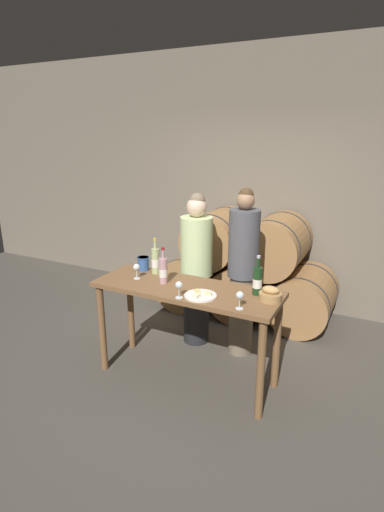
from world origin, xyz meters
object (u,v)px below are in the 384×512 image
wine_bottle_red (257,281)px  wine_glass_far_left (137,268)px  bread_basket (270,295)px  wine_bottle_rose (163,270)px  blue_crock (143,263)px  tasting_table (186,302)px  wine_glass_center (240,296)px  wine_glass_left (179,286)px  wine_bottle_white (155,261)px  person_left (196,269)px  person_right (243,272)px  cheese_plate (200,295)px

wine_bottle_red → wine_glass_far_left: bearing=-172.9°
wine_bottle_red → bread_basket: bearing=-26.3°
wine_bottle_red → wine_glass_far_left: wine_bottle_red is taller
wine_bottle_rose → wine_bottle_red: bearing=8.3°
wine_bottle_rose → blue_crock: wine_bottle_rose is taller
tasting_table → wine_bottle_rose: (-0.23, 0.00, 0.26)m
wine_bottle_rose → wine_glass_center: size_ratio=2.33×
wine_bottle_red → bread_basket: (0.13, -0.07, -0.07)m
bread_basket → wine_glass_far_left: 1.23m
wine_glass_left → blue_crock: bearing=145.0°
wine_bottle_white → wine_bottle_rose: (0.20, -0.19, -0.01)m
person_left → blue_crock: size_ratio=12.12×
wine_bottle_red → bread_basket: wine_bottle_red is taller
bread_basket → person_right: bearing=126.5°
tasting_table → bread_basket: bread_basket is taller
wine_glass_left → tasting_table: bearing=104.2°
wine_glass_center → bread_basket: bearing=59.0°
person_left → wine_bottle_red: 1.00m
wine_bottle_white → wine_glass_left: 0.64m
wine_bottle_red → cheese_plate: bearing=-147.8°
wine_bottle_white → bread_basket: size_ratio=1.85×
bread_basket → wine_glass_left: bearing=-156.6°
wine_glass_far_left → wine_bottle_red: bearing=7.1°
bread_basket → wine_glass_far_left: (-1.23, -0.07, 0.06)m
wine_bottle_rose → wine_glass_far_left: wine_bottle_rose is taller
wine_bottle_rose → wine_glass_far_left: 0.28m
wine_glass_far_left → wine_bottle_white: bearing=69.9°
blue_crock → cheese_plate: size_ratio=0.50×
bread_basket → wine_glass_center: 0.32m
cheese_plate → wine_glass_far_left: 0.72m
wine_bottle_red → wine_bottle_rose: bearing=-171.7°
wine_bottle_rose → wine_glass_center: wine_bottle_rose is taller
wine_bottle_rose → wine_glass_far_left: (-0.27, -0.02, -0.01)m
wine_bottle_red → bread_basket: 0.16m
bread_basket → tasting_table: bearing=-175.7°
wine_bottle_rose → bread_basket: wine_bottle_rose is taller
wine_bottle_rose → person_right: bearing=52.4°
blue_crock → wine_bottle_red: bearing=-4.4°
bread_basket → wine_glass_left: wine_glass_left is taller
wine_glass_far_left → blue_crock: bearing=108.7°
tasting_table → person_left: (-0.22, 0.66, 0.07)m
person_right → cheese_plate: size_ratio=6.32×
tasting_table → wine_glass_center: bearing=-20.5°
person_left → wine_glass_left: bearing=-72.4°
tasting_table → person_right: bearing=66.9°
tasting_table → wine_glass_center: (0.57, -0.21, 0.24)m
wine_bottle_white → blue_crock: wine_bottle_white is taller
person_right → blue_crock: size_ratio=12.72×
person_right → wine_glass_center: 0.93m
person_right → bread_basket: (0.45, -0.61, 0.07)m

